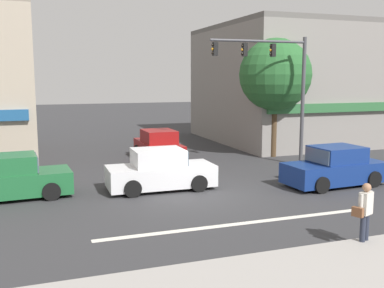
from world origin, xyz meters
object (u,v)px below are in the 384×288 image
sedan_waiting_far (335,168)px  sedan_parked_curbside (160,171)px  pedestrian_foreground_with_bag (365,211)px  sedan_crossing_rightbound (11,179)px  sedan_crossing_center (159,146)px  utility_pole_far_right (292,82)px  street_tree (275,75)px  traffic_light_mast (279,77)px

sedan_waiting_far → sedan_parked_curbside: bearing=165.8°
sedan_parked_curbside → pedestrian_foreground_with_bag: size_ratio=2.47×
sedan_crossing_rightbound → pedestrian_foreground_with_bag: pedestrian_foreground_with_bag is taller
sedan_crossing_center → pedestrian_foreground_with_bag: size_ratio=2.47×
utility_pole_far_right → pedestrian_foreground_with_bag: utility_pole_far_right is taller
sedan_crossing_center → sedan_crossing_rightbound: same height
street_tree → sedan_parked_curbside: (-7.77, -4.95, -3.72)m
sedan_waiting_far → street_tree: bearing=81.3°
sedan_crossing_rightbound → sedan_waiting_far: (12.14, -2.21, 0.00)m
street_tree → sedan_waiting_far: bearing=-98.7°
utility_pole_far_right → sedan_waiting_far: size_ratio=1.85×
street_tree → sedan_crossing_rightbound: bearing=-161.3°
utility_pole_far_right → pedestrian_foreground_with_bag: size_ratio=4.64×
street_tree → utility_pole_far_right: (1.93, 1.42, -0.40)m
street_tree → sedan_crossing_rightbound: 14.38m
sedan_crossing_rightbound → street_tree: bearing=18.7°
sedan_crossing_center → sedan_waiting_far: bearing=-56.7°
pedestrian_foreground_with_bag → sedan_parked_curbside: bearing=113.6°
street_tree → pedestrian_foreground_with_bag: (-4.48, -12.46, -3.48)m
street_tree → sedan_parked_curbside: size_ratio=1.55×
sedan_crossing_rightbound → pedestrian_foreground_with_bag: bearing=-42.7°
utility_pole_far_right → traffic_light_mast: 5.04m
traffic_light_mast → sedan_waiting_far: 5.49m
sedan_crossing_center → utility_pole_far_right: bearing=1.8°
utility_pole_far_right → pedestrian_foreground_with_bag: bearing=-114.8°
traffic_light_mast → pedestrian_foreground_with_bag: size_ratio=3.71×
street_tree → utility_pole_far_right: utility_pole_far_right is taller
utility_pole_far_right → sedan_parked_curbside: utility_pole_far_right is taller
street_tree → sedan_crossing_center: street_tree is taller
street_tree → sedan_crossing_center: size_ratio=1.54×
traffic_light_mast → sedan_crossing_center: 7.13m
sedan_crossing_center → traffic_light_mast: bearing=-36.6°
sedan_waiting_far → sedan_crossing_center: bearing=123.3°
street_tree → utility_pole_far_right: bearing=36.3°
utility_pole_far_right → traffic_light_mast: bearing=-128.7°
street_tree → sedan_parked_curbside: bearing=-147.5°
traffic_light_mast → pedestrian_foreground_with_bag: 10.99m
street_tree → sedan_crossing_rightbound: street_tree is taller
utility_pole_far_right → sedan_crossing_rightbound: bearing=-158.7°
sedan_crossing_rightbound → sedan_waiting_far: size_ratio=1.00×
traffic_light_mast → sedan_crossing_center: size_ratio=1.50×
utility_pole_far_right → pedestrian_foreground_with_bag: 15.59m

